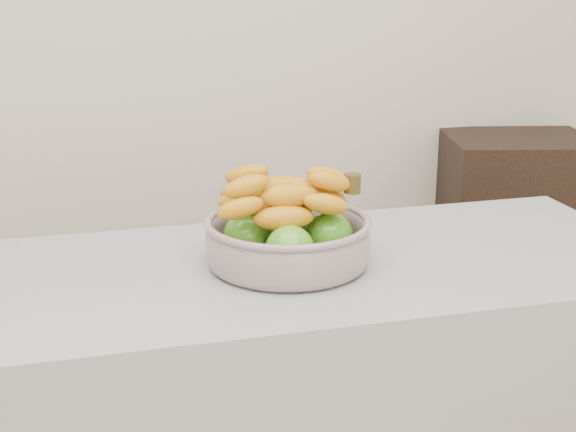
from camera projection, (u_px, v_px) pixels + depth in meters
name	position (u px, v px, depth m)	size (l,w,h in m)	color
cabinet	(510.00, 257.00, 2.92)	(0.49, 0.39, 0.89)	black
fruit_bowl	(288.00, 235.00, 1.56)	(0.32, 0.32, 0.18)	#A8BDCA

